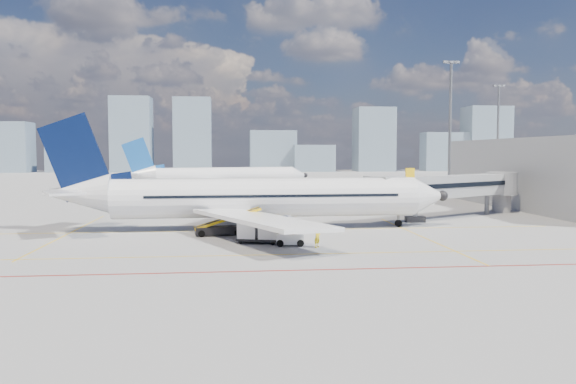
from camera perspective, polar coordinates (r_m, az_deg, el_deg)
The scene contains 13 objects.
ground at distance 50.10m, azimuth -1.13°, elevation -5.14°, with size 420.00×420.00×0.00m, color gray.
apron_markings at distance 46.21m, azimuth -1.44°, elevation -5.91°, with size 90.00×35.12×0.01m.
jet_bridge at distance 71.87m, azimuth 16.69°, elevation 0.47°, with size 23.55×15.78×6.30m.
terminal_block at distance 87.30m, azimuth 24.40°, elevation 1.70°, with size 10.00×42.00×10.00m.
floodlight_mast_ne at distance 112.62m, azimuth 16.14°, elevation 6.71°, with size 3.20×0.61×25.45m.
floodlight_mast_far at distance 155.61m, azimuth 20.54°, elevation 5.82°, with size 3.20×0.61×25.45m.
distant_skyline at distance 239.60m, azimuth -3.19°, elevation 4.93°, with size 245.47×15.81×31.04m.
main_aircraft at distance 58.32m, azimuth -3.89°, elevation -0.67°, with size 42.38×36.93×12.35m.
second_aircraft at distance 111.70m, azimuth -7.09°, elevation 1.54°, with size 36.74×31.59×10.92m.
baggage_tug at distance 48.24m, azimuth 0.04°, elevation -4.54°, with size 2.47×1.58×1.66m.
cargo_dolly at distance 49.57m, azimuth -3.03°, elevation -3.92°, with size 4.07×2.65×2.06m.
belt_loader at distance 54.66m, azimuth -6.88°, elevation -3.67°, with size 6.59×2.30×2.65m.
ramp_worker at distance 47.38m, azimuth 3.00°, elevation -4.51°, with size 0.69×0.46×1.90m, color yellow.
Camera 1 is at (-4.15, -49.29, 7.96)m, focal length 35.00 mm.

